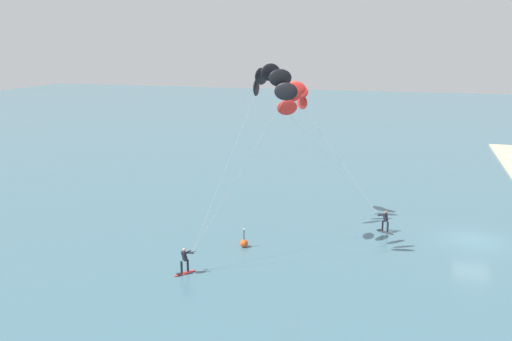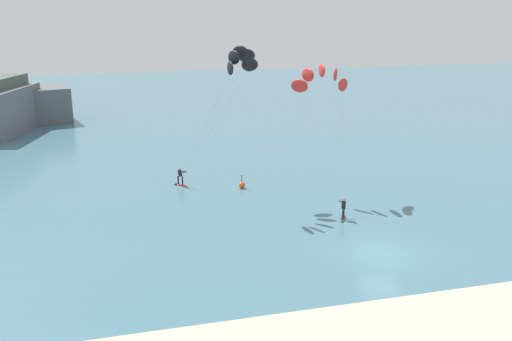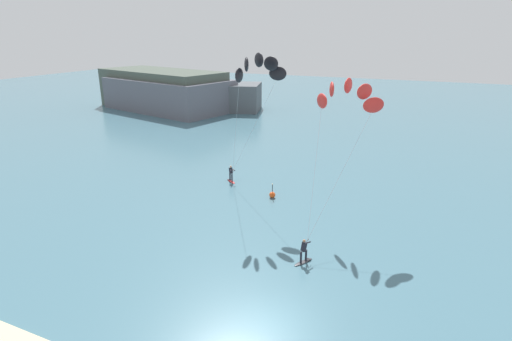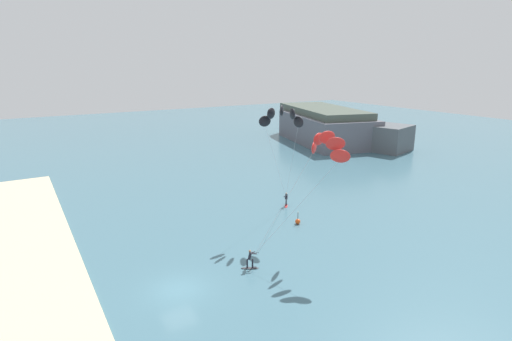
{
  "view_description": "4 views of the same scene",
  "coord_description": "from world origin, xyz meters",
  "views": [
    {
      "loc": [
        -40.21,
        4.8,
        14.05
      ],
      "look_at": [
        -6.25,
        14.61,
        5.64
      ],
      "focal_mm": 38.41,
      "sensor_mm": 36.0,
      "label": 1
    },
    {
      "loc": [
        -15.73,
        -28.49,
        15.01
      ],
      "look_at": [
        -6.25,
        9.07,
        3.54
      ],
      "focal_mm": 36.96,
      "sensor_mm": 36.0,
      "label": 2
    },
    {
      "loc": [
        6.37,
        -15.83,
        14.12
      ],
      "look_at": [
        -4.82,
        9.46,
        4.66
      ],
      "focal_mm": 28.43,
      "sensor_mm": 36.0,
      "label": 3
    },
    {
      "loc": [
        26.7,
        -9.13,
        16.59
      ],
      "look_at": [
        -8.05,
        11.66,
        5.94
      ],
      "focal_mm": 28.71,
      "sensor_mm": 36.0,
      "label": 4
    }
  ],
  "objects": [
    {
      "name": "ground_plane",
      "position": [
        0.0,
        0.0,
        0.0
      ],
      "size": [
        240.0,
        240.0,
        0.0
      ],
      "primitive_type": "plane",
      "color": "#426B7A"
    },
    {
      "name": "kitesurfer_nearshore",
      "position": [
        -6.65,
        13.81,
        11.01
      ],
      "size": [
        7.33,
        6.73,
        12.66
      ],
      "color": "red",
      "rests_on": "ground"
    },
    {
      "name": "kitesurfer_mid_water",
      "position": [
        0.54,
        13.19,
        9.5
      ],
      "size": [
        5.17,
        8.89,
        11.08
      ],
      "color": "#333338",
      "rests_on": "ground"
    },
    {
      "name": "marker_buoy",
      "position": [
        -5.93,
        15.57,
        0.3
      ],
      "size": [
        0.56,
        0.56,
        1.38
      ],
      "color": "#EA5119",
      "rests_on": "ground"
    }
  ]
}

